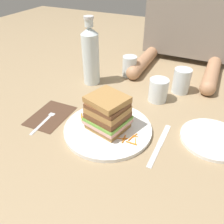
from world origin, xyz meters
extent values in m
plane|color=#9E8460|center=(0.00, 0.00, 0.00)|extent=(3.00, 3.00, 0.00)
cylinder|color=white|center=(0.02, -0.01, 0.01)|extent=(0.28, 0.28, 0.01)
cube|color=#A87A42|center=(0.02, -0.01, 0.02)|extent=(0.13, 0.12, 0.02)
cube|color=#E0A393|center=(0.02, -0.01, 0.04)|extent=(0.14, 0.13, 0.01)
cube|color=#6BA83D|center=(0.02, -0.01, 0.05)|extent=(0.14, 0.13, 0.01)
cube|color=brown|center=(0.02, -0.01, 0.06)|extent=(0.13, 0.13, 0.02)
cube|color=#A87A42|center=(0.02, -0.01, 0.08)|extent=(0.13, 0.12, 0.02)
cube|color=brown|center=(0.02, -0.01, 0.10)|extent=(0.13, 0.12, 0.01)
cube|color=#A87A42|center=(0.01, -0.01, 0.11)|extent=(0.14, 0.13, 0.02)
cylinder|color=orange|center=(-0.07, 0.02, 0.01)|extent=(0.02, 0.02, 0.00)
cylinder|color=orange|center=(-0.06, 0.01, 0.01)|extent=(0.02, 0.02, 0.00)
cylinder|color=orange|center=(-0.09, 0.00, 0.01)|extent=(0.02, 0.03, 0.00)
cylinder|color=orange|center=(-0.08, -0.01, 0.01)|extent=(0.01, 0.03, 0.00)
cylinder|color=orange|center=(-0.05, 0.01, 0.01)|extent=(0.02, 0.02, 0.00)
cylinder|color=orange|center=(-0.08, 0.00, 0.01)|extent=(0.01, 0.02, 0.00)
cylinder|color=orange|center=(0.11, -0.05, 0.01)|extent=(0.03, 0.00, 0.00)
cylinder|color=orange|center=(0.11, -0.02, 0.01)|extent=(0.01, 0.03, 0.00)
cylinder|color=orange|center=(0.11, -0.02, 0.01)|extent=(0.02, 0.01, 0.00)
cylinder|color=orange|center=(0.08, -0.04, 0.01)|extent=(0.03, 0.01, 0.00)
cylinder|color=orange|center=(0.09, -0.05, 0.01)|extent=(0.00, 0.02, 0.00)
cylinder|color=orange|center=(0.08, -0.04, 0.01)|extent=(0.00, 0.02, 0.00)
cylinder|color=orange|center=(0.12, -0.04, 0.01)|extent=(0.01, 0.02, 0.00)
cylinder|color=orange|center=(0.10, -0.03, 0.01)|extent=(0.01, 0.03, 0.00)
cube|color=#4C3323|center=(-0.20, -0.03, 0.00)|extent=(0.12, 0.17, 0.00)
cube|color=silver|center=(-0.19, -0.09, 0.00)|extent=(0.02, 0.11, 0.00)
cube|color=silver|center=(-0.20, -0.02, 0.00)|extent=(0.02, 0.02, 0.00)
cylinder|color=silver|center=(-0.19, 0.01, 0.00)|extent=(0.01, 0.04, 0.00)
cylinder|color=silver|center=(-0.20, 0.01, 0.00)|extent=(0.01, 0.04, 0.00)
cylinder|color=silver|center=(-0.20, 0.01, 0.00)|extent=(0.01, 0.04, 0.00)
cylinder|color=silver|center=(-0.21, 0.00, 0.00)|extent=(0.01, 0.04, 0.00)
cube|color=silver|center=(0.18, -0.06, 0.00)|extent=(0.02, 0.10, 0.00)
cube|color=silver|center=(0.19, 0.04, 0.00)|extent=(0.02, 0.11, 0.00)
cylinder|color=white|center=(0.11, 0.23, 0.04)|extent=(0.07, 0.07, 0.09)
cylinder|color=orange|center=(0.11, 0.23, 0.03)|extent=(0.07, 0.07, 0.07)
cylinder|color=silver|center=(-0.19, 0.25, 0.10)|extent=(0.07, 0.07, 0.21)
cone|color=silver|center=(-0.19, 0.25, 0.22)|extent=(0.07, 0.07, 0.03)
cylinder|color=silver|center=(-0.19, 0.25, 0.25)|extent=(0.03, 0.03, 0.03)
cylinder|color=silver|center=(-0.19, 0.25, 0.27)|extent=(0.04, 0.04, 0.01)
cylinder|color=silver|center=(-0.07, 0.38, 0.05)|extent=(0.06, 0.06, 0.09)
cylinder|color=silver|center=(0.17, 0.33, 0.05)|extent=(0.07, 0.07, 0.10)
cylinder|color=white|center=(0.32, 0.08, 0.01)|extent=(0.19, 0.19, 0.01)
cylinder|color=tan|center=(-0.04, 0.49, 0.03)|extent=(0.06, 0.27, 0.06)
cylinder|color=tan|center=(0.27, 0.49, 0.03)|extent=(0.06, 0.27, 0.06)
sphere|color=tan|center=(-0.04, 0.35, 0.03)|extent=(0.06, 0.06, 0.06)
sphere|color=tan|center=(0.27, 0.35, 0.03)|extent=(0.06, 0.06, 0.06)
cube|color=gray|center=(0.12, 0.69, 0.20)|extent=(0.42, 0.13, 0.34)
camera|label=1|loc=(0.27, -0.51, 0.47)|focal=36.45mm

